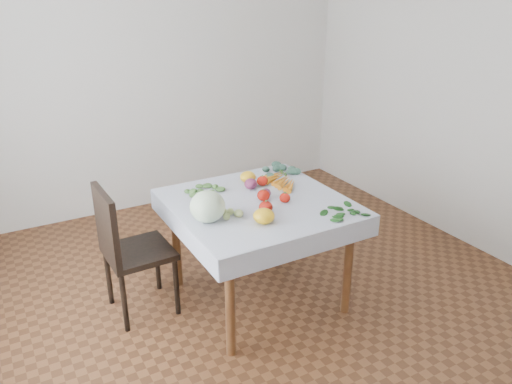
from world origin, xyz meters
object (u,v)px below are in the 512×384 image
Objects in this scene: chair at (125,244)px; table at (258,215)px; carrot_bunch at (281,180)px; heirloom_back at (248,177)px; cabbage at (208,207)px.

table is at bearing -17.79° from chair.
table is 2.58× the size of carrot_bunch.
table is at bearing -107.22° from heirloom_back.
carrot_bunch is at bearing 34.90° from table.
heirloom_back is 0.24m from carrot_bunch.
carrot_bunch is (0.31, 0.22, 0.12)m from table.
carrot_bunch is at bearing 24.01° from cabbage.
cabbage is 0.56× the size of carrot_bunch.
chair is at bearing 138.87° from cabbage.
chair is 0.99m from heirloom_back.
cabbage is 0.80m from carrot_bunch.
carrot_bunch is at bearing -31.31° from heirloom_back.
carrot_bunch reaches higher than table.
table is 4.61× the size of cabbage.
chair is at bearing -175.61° from heirloom_back.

